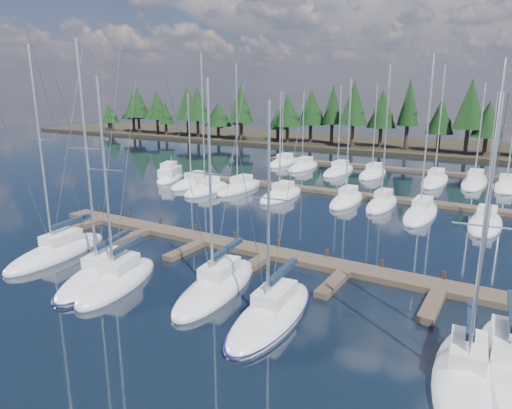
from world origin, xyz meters
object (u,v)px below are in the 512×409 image
Objects in this scene: front_sailboat_1 at (102,274)px; front_sailboat_2 at (118,281)px; motor_yacht_left at (170,176)px; front_sailboat_5 at (465,375)px; front_sailboat_3 at (217,286)px; main_dock at (268,255)px; front_sailboat_4 at (271,314)px; front_sailboat_6 at (508,367)px; front_sailboat_0 at (58,252)px.

front_sailboat_2 is at bearing -6.35° from front_sailboat_1.
front_sailboat_5 is at bearing -34.35° from motor_yacht_left.
front_sailboat_3 reaches higher than front_sailboat_5.
main_dock is 16.77m from front_sailboat_5.
front_sailboat_2 is at bearing -156.62° from front_sailboat_3.
motor_yacht_left is at bearing 138.59° from front_sailboat_4.
front_sailboat_3 is 1.05× the size of front_sailboat_5.
front_sailboat_2 is 0.93× the size of front_sailboat_6.
front_sailboat_2 is (-5.93, -9.06, 0.09)m from main_dock.
front_sailboat_3 is at bearing -44.53° from motor_yacht_left.
motor_yacht_left reaches higher than main_dock.
front_sailboat_4 is at bearing -174.38° from front_sailboat_6.
front_sailboat_3 is at bearing -90.09° from main_dock.
front_sailboat_6 reaches higher than main_dock.
front_sailboat_1 reaches higher than motor_yacht_left.
front_sailboat_5 is (20.39, 0.57, -0.01)m from front_sailboat_2.
front_sailboat_5 is at bearing -30.43° from main_dock.
front_sailboat_3 is 1.62× the size of motor_yacht_left.
front_sailboat_5 is 49.39m from motor_yacht_left.
front_sailboat_4 is at bearing -17.14° from front_sailboat_3.
front_sailboat_1 is 1.67m from front_sailboat_2.
front_sailboat_0 reaches higher than front_sailboat_2.
front_sailboat_1 is 1.15× the size of front_sailboat_2.
front_sailboat_0 reaches higher than front_sailboat_5.
front_sailboat_5 is at bearing 0.99° from front_sailboat_1.
front_sailboat_5 reaches higher than motor_yacht_left.
front_sailboat_1 is at bearing -130.53° from main_dock.
front_sailboat_0 is 13.88m from front_sailboat_3.
front_sailboat_6 reaches higher than front_sailboat_5.
front_sailboat_0 reaches higher than front_sailboat_4.
front_sailboat_1 reaches higher than front_sailboat_4.
motor_yacht_left is at bearing 135.47° from front_sailboat_3.
front_sailboat_3 reaches higher than motor_yacht_left.
front_sailboat_4 is at bearing -1.08° from front_sailboat_0.
front_sailboat_0 is 1.08× the size of front_sailboat_6.
main_dock is 9.21m from front_sailboat_4.
front_sailboat_1 is 12.29m from front_sailboat_4.
motor_yacht_left is (-42.33, 26.20, 0.16)m from front_sailboat_6.
front_sailboat_4 is (4.68, -1.44, -0.01)m from front_sailboat_3.
front_sailboat_1 is 1.07× the size of front_sailboat_6.
front_sailboat_0 is at bearing -65.20° from motor_yacht_left.
front_sailboat_0 is 6.39m from front_sailboat_1.
front_sailboat_0 is 29.71m from motor_yacht_left.
front_sailboat_1 is at bearing -162.61° from front_sailboat_3.
front_sailboat_5 is (22.05, 0.38, -0.00)m from front_sailboat_1.
front_sailboat_1 is 22.06m from front_sailboat_5.
front_sailboat_2 is at bearing -123.20° from main_dock.
front_sailboat_5 is at bearing -132.88° from front_sailboat_6.
front_sailboat_1 is at bearing -175.04° from front_sailboat_6.
front_sailboat_0 is 1.89× the size of motor_yacht_left.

